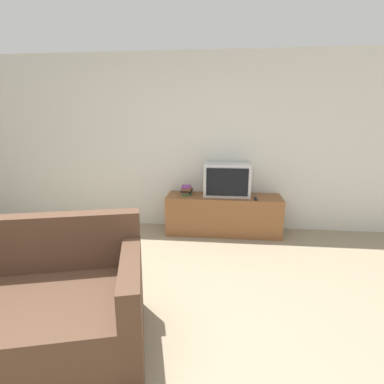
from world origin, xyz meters
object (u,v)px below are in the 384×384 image
object	(u,v)px
tv_stand	(223,214)
book_stack	(187,190)
television	(227,180)
remote_on_stand	(256,199)
couch	(19,315)

from	to	relation	value
tv_stand	book_stack	bearing A→B (deg)	176.48
television	book_stack	distance (m)	0.62
book_stack	television	bearing A→B (deg)	1.63
book_stack	remote_on_stand	bearing A→B (deg)	-10.36
tv_stand	book_stack	xyz separation A→B (m)	(-0.55, 0.03, 0.35)
television	couch	distance (m)	3.01
tv_stand	couch	xyz separation A→B (m)	(-1.44, -2.53, 0.03)
book_stack	tv_stand	bearing A→B (deg)	-3.52
television	book_stack	xyz separation A→B (m)	(-0.59, -0.02, -0.17)
book_stack	remote_on_stand	xyz separation A→B (m)	(0.99, -0.18, -0.05)
television	remote_on_stand	xyz separation A→B (m)	(0.40, -0.20, -0.22)
tv_stand	remote_on_stand	xyz separation A→B (m)	(0.44, -0.15, 0.30)
couch	book_stack	distance (m)	2.73
tv_stand	television	distance (m)	0.52
television	remote_on_stand	size ratio (longest dim) A/B	4.55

